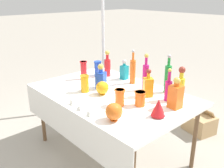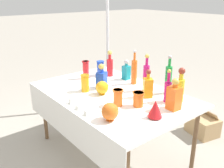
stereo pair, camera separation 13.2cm
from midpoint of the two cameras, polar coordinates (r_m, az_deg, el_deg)
ground_plane at (r=3.05m, az=1.29°, el=-15.37°), size 40.00×40.00×0.00m
display_table at (r=2.68m, az=0.75°, el=-3.35°), size 1.73×1.14×0.76m
tall_bottle_0 at (r=2.72m, az=9.20°, el=1.83°), size 0.07×0.07×0.41m
tall_bottle_1 at (r=2.50m, az=14.11°, el=-1.34°), size 0.07×0.07×0.33m
tall_bottle_2 at (r=2.69m, az=14.13°, el=1.21°), size 0.07×0.07×0.42m
tall_bottle_3 at (r=2.51m, az=16.81°, el=-0.60°), size 0.08×0.08×0.35m
tall_bottle_4 at (r=3.19m, az=0.68°, el=4.26°), size 0.08×0.08×0.33m
tall_bottle_5 at (r=2.92m, az=6.39°, el=2.99°), size 0.07×0.07×0.40m
square_decanter_0 at (r=2.35m, az=15.61°, el=-2.76°), size 0.11×0.11×0.30m
square_decanter_1 at (r=2.57m, az=9.64°, el=-0.54°), size 0.13×0.13×0.29m
square_decanter_2 at (r=2.78m, az=-0.95°, el=1.42°), size 0.13×0.13×0.28m
square_decanter_3 at (r=3.08m, az=4.50°, el=2.96°), size 0.09×0.09×0.25m
slender_vase_0 at (r=2.36m, az=7.64°, el=-3.35°), size 0.11×0.11×0.14m
slender_vase_1 at (r=3.10m, az=-4.79°, el=3.37°), size 0.09×0.09×0.23m
slender_vase_2 at (r=2.70m, az=-4.79°, el=0.32°), size 0.10×0.10×0.19m
slender_vase_3 at (r=3.24m, az=-1.50°, el=3.77°), size 0.10×0.10×0.19m
slender_vase_4 at (r=2.35m, az=2.98°, el=-2.98°), size 0.10×0.10×0.16m
fluted_vase_0 at (r=2.17m, az=11.59°, el=-5.60°), size 0.13×0.13×0.16m
round_bowl_0 at (r=2.09m, az=1.36°, el=-6.34°), size 0.15×0.15×0.16m
round_bowl_1 at (r=2.61m, az=-0.83°, el=-0.84°), size 0.14×0.14×0.15m
price_tag_left at (r=2.31m, az=-6.41°, el=-5.42°), size 0.06×0.02×0.04m
price_tag_center at (r=2.43m, az=-8.07°, el=-4.01°), size 0.06×0.02×0.05m
price_tag_right at (r=2.19m, az=-4.37°, el=-6.73°), size 0.05×0.02×0.04m
cardboard_box_behind_left at (r=3.57m, az=21.03°, el=-8.85°), size 0.42×0.37×0.33m
canopy_pole at (r=3.79m, az=0.01°, el=9.79°), size 0.18×0.18×2.71m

